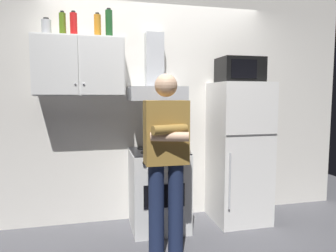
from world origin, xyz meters
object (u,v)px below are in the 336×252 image
Objects in this scene: upper_cabinet at (80,67)px; person_standing at (166,158)px; stove_oven at (158,189)px; bottle_olive_oil at (63,25)px; range_hood at (156,83)px; cooking_pot at (173,145)px; bottle_canister_steel at (46,28)px; microwave at (240,70)px; bottle_liquor_amber at (98,26)px; refrigerator at (239,152)px; bottle_wine_green at (109,24)px; bottle_soda_red at (74,25)px.

person_standing is (0.75, -0.73, -0.85)m from upper_cabinet.
bottle_olive_oil reaches higher than stove_oven.
bottle_olive_oil reaches higher than range_hood.
bottle_olive_oil is at bearing 166.59° from cooking_pot.
bottle_canister_steel is (-1.07, 0.77, 1.24)m from person_standing.
microwave is 1.81× the size of bottle_liquor_amber.
refrigerator is at bearing -4.20° from bottle_olive_oil.
bottle_canister_steel is 0.16m from bottle_olive_oil.
range_hood is 0.46× the size of person_standing.
bottle_canister_steel reaches higher than person_standing.
range_hood is 2.66× the size of cooking_pot.
bottle_wine_green is (0.30, 0.01, 0.45)m from upper_cabinet.
bottle_canister_steel is 0.63m from bottle_wine_green.
bottle_wine_green is (-0.50, 0.01, 0.60)m from range_hood.
person_standing is 5.30× the size of bottle_wine_green.
range_hood is 0.78m from bottle_wine_green.
refrigerator is 5.17× the size of bottle_wine_green.
bottle_liquor_amber is at bearing 3.85° from bottle_olive_oil.
upper_cabinet is 2.91× the size of bottle_wine_green.
bottle_soda_red is (-0.35, -0.03, -0.03)m from bottle_wine_green.
bottle_soda_red is (-1.80, 0.10, 1.37)m from refrigerator.
person_standing is (-0.05, -0.61, 0.47)m from stove_oven.
upper_cabinet is 0.50m from bottle_canister_steel.
person_standing reaches higher than stove_oven.
refrigerator is at bearing -5.25° from bottle_wine_green.
bottle_liquor_amber reaches higher than stove_oven.
bottle_olive_oil is 0.12m from bottle_soda_red.
range_hood is at bearing 117.88° from cooking_pot.
person_standing is 6.50× the size of bottle_soda_red.
stove_oven is at bearing -6.81° from bottle_soda_red.
bottle_soda_red reaches higher than cooking_pot.
microwave reaches higher than stove_oven.
bottle_liquor_amber reaches higher than bottle_soda_red.
refrigerator is 2.09m from bottle_liquor_amber.
upper_cabinet is 3.39× the size of bottle_liquor_amber.
upper_cabinet is at bearing -7.37° from bottle_canister_steel.
bottle_soda_red reaches higher than stove_oven.
cooking_pot is 1.75m from bottle_canister_steel.
bottle_liquor_amber is at bearing 126.20° from person_standing.
stove_oven is 1.84m from bottle_wine_green.
upper_cabinet is 1.20× the size of range_hood.
bottle_olive_oil is at bearing 179.15° from range_hood.
stove_oven is 1.17× the size of range_hood.
microwave is (1.75, -0.11, -0.01)m from upper_cabinet.
upper_cabinet is at bearing -178.43° from bottle_wine_green.
bottle_liquor_amber is at bearing 165.01° from stove_oven.
stove_oven is 2.82× the size of bottle_wine_green.
range_hood is at bearing 0.09° from upper_cabinet.
bottle_soda_red is at bearing -154.21° from upper_cabinet.
range_hood reaches higher than microwave.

